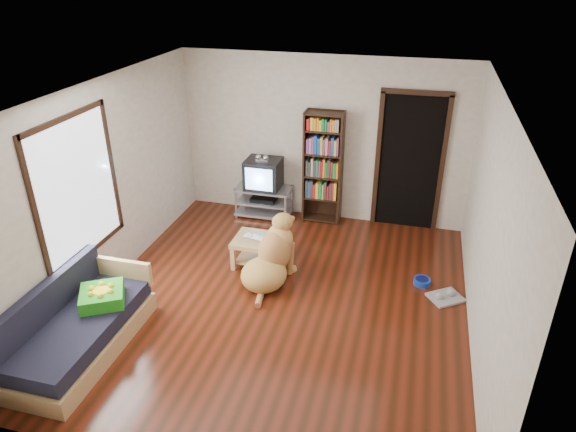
% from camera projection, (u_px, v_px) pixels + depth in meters
% --- Properties ---
extents(ground, '(5.00, 5.00, 0.00)m').
position_uv_depth(ground, '(280.00, 302.00, 6.40)').
color(ground, '#551C0E').
rests_on(ground, ground).
extents(ceiling, '(5.00, 5.00, 0.00)m').
position_uv_depth(ceiling, '(279.00, 94.00, 5.23)').
color(ceiling, white).
rests_on(ceiling, ground).
extents(wall_back, '(4.50, 0.00, 4.50)m').
position_uv_depth(wall_back, '(323.00, 140.00, 7.97)').
color(wall_back, beige).
rests_on(wall_back, ground).
extents(wall_front, '(4.50, 0.00, 4.50)m').
position_uv_depth(wall_front, '(186.00, 356.00, 3.66)').
color(wall_front, beige).
rests_on(wall_front, ground).
extents(wall_left, '(0.00, 5.00, 5.00)m').
position_uv_depth(wall_left, '(104.00, 188.00, 6.33)').
color(wall_left, beige).
rests_on(wall_left, ground).
extents(wall_right, '(0.00, 5.00, 5.00)m').
position_uv_depth(wall_right, '(489.00, 232.00, 5.31)').
color(wall_right, beige).
rests_on(wall_right, ground).
extents(green_cushion, '(0.62, 0.62, 0.15)m').
position_uv_depth(green_cushion, '(102.00, 296.00, 5.67)').
color(green_cushion, '#1B951F').
rests_on(green_cushion, sofa).
extents(laptop, '(0.35, 0.27, 0.02)m').
position_uv_depth(laptop, '(254.00, 238.00, 7.00)').
color(laptop, silver).
rests_on(laptop, coffee_table).
extents(dog_bowl, '(0.22, 0.22, 0.08)m').
position_uv_depth(dog_bowl, '(422.00, 282.00, 6.73)').
color(dog_bowl, '#163A9B').
rests_on(dog_bowl, ground).
extents(grey_rag, '(0.51, 0.49, 0.03)m').
position_uv_depth(grey_rag, '(446.00, 297.00, 6.46)').
color(grey_rag, gray).
rests_on(grey_rag, ground).
extents(window, '(0.03, 1.46, 1.70)m').
position_uv_depth(window, '(78.00, 189.00, 5.80)').
color(window, white).
rests_on(window, wall_left).
extents(doorway, '(1.03, 0.05, 2.19)m').
position_uv_depth(doorway, '(410.00, 159.00, 7.73)').
color(doorway, black).
rests_on(doorway, wall_back).
extents(tv_stand, '(0.90, 0.45, 0.50)m').
position_uv_depth(tv_stand, '(264.00, 200.00, 8.43)').
color(tv_stand, '#99999E').
rests_on(tv_stand, ground).
extents(crt_tv, '(0.55, 0.52, 0.58)m').
position_uv_depth(crt_tv, '(264.00, 173.00, 8.23)').
color(crt_tv, black).
rests_on(crt_tv, tv_stand).
extents(bookshelf, '(0.60, 0.30, 1.80)m').
position_uv_depth(bookshelf, '(323.00, 162.00, 7.96)').
color(bookshelf, black).
rests_on(bookshelf, ground).
extents(sofa, '(0.80, 1.80, 0.80)m').
position_uv_depth(sofa, '(78.00, 330.00, 5.52)').
color(sofa, tan).
rests_on(sofa, ground).
extents(coffee_table, '(0.55, 0.55, 0.40)m').
position_uv_depth(coffee_table, '(255.00, 246.00, 7.08)').
color(coffee_table, tan).
rests_on(coffee_table, ground).
extents(dog, '(0.77, 1.13, 0.93)m').
position_uv_depth(dog, '(271.00, 259.00, 6.67)').
color(dog, tan).
rests_on(dog, ground).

